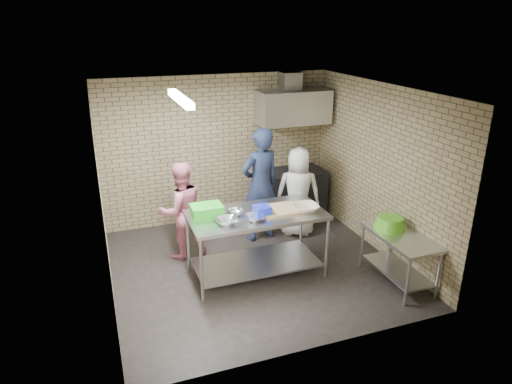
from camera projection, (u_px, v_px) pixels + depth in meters
floor at (254, 266)px, 7.09m from camera, size 4.20×4.20×0.00m
ceiling at (254, 90)px, 6.13m from camera, size 4.20×4.20×0.00m
back_wall at (218, 150)px, 8.37m from camera, size 4.20×0.06×2.70m
front_wall at (317, 245)px, 4.85m from camera, size 4.20×0.06×2.70m
left_wall at (102, 203)px, 5.94m from camera, size 0.06×4.00×2.70m
right_wall at (378, 169)px, 7.27m from camera, size 0.06×4.00×2.70m
prep_table at (256, 244)px, 6.73m from camera, size 1.96×0.98×0.98m
side_counter at (398, 258)px, 6.56m from camera, size 0.60×1.20×0.75m
stove at (292, 193)px, 8.81m from camera, size 1.20×0.70×0.90m
range_hood at (293, 107)px, 8.26m from camera, size 1.30×0.60×0.60m
hood_duct at (290, 81)px, 8.24m from camera, size 0.35×0.30×0.30m
wall_shelf at (303, 114)px, 8.59m from camera, size 0.80×0.20×0.04m
fluorescent_fixture at (180, 99)px, 5.83m from camera, size 0.10×1.25×0.08m
green_crate at (207, 211)px, 6.41m from camera, size 0.44×0.33×0.17m
blue_tub at (262, 211)px, 6.46m from camera, size 0.22×0.22×0.14m
cutting_board at (279, 209)px, 6.65m from camera, size 0.60×0.46×0.03m
mixing_bowl_a at (227, 221)px, 6.21m from camera, size 0.32×0.32×0.08m
mixing_bowl_b at (235, 212)px, 6.49m from camera, size 0.24×0.24×0.07m
mixing_bowl_c at (255, 218)px, 6.32m from camera, size 0.29×0.29×0.07m
ceramic_bowl at (305, 208)px, 6.63m from camera, size 0.39×0.39×0.09m
green_basin at (390, 223)px, 6.61m from camera, size 0.46×0.46×0.17m
bottle_red at (291, 109)px, 8.47m from camera, size 0.07×0.07×0.18m
bottle_green at (311, 108)px, 8.60m from camera, size 0.06×0.06×0.15m
man_navy at (260, 185)px, 7.67m from camera, size 0.80×0.62×1.96m
woman_pink at (181, 211)px, 7.15m from camera, size 0.86×0.72×1.57m
woman_white at (298, 192)px, 7.91m from camera, size 0.90×0.75×1.58m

